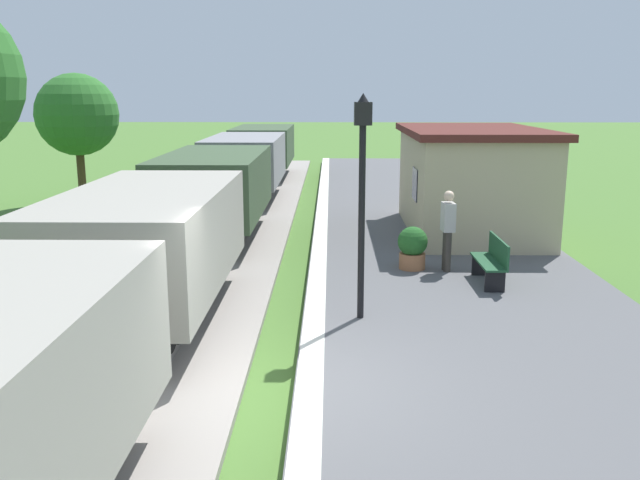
% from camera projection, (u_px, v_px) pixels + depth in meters
% --- Properties ---
extents(ground_plane, '(160.00, 160.00, 0.00)m').
position_uv_depth(ground_plane, '(279.00, 404.00, 8.77)').
color(ground_plane, '#47702D').
extents(platform_slab, '(6.00, 60.00, 0.25)m').
position_uv_depth(platform_slab, '(526.00, 397.00, 8.69)').
color(platform_slab, '#565659').
rests_on(platform_slab, ground).
extents(platform_edge_stripe, '(0.36, 60.00, 0.01)m').
position_uv_depth(platform_edge_stripe, '(309.00, 386.00, 8.70)').
color(platform_edge_stripe, silver).
rests_on(platform_edge_stripe, platform_slab).
extents(track_ballast, '(3.80, 60.00, 0.12)m').
position_uv_depth(track_ballast, '(95.00, 398.00, 8.79)').
color(track_ballast, gray).
rests_on(track_ballast, ground).
extents(rail_near, '(0.07, 60.00, 0.14)m').
position_uv_depth(rail_near, '(150.00, 389.00, 8.75)').
color(rail_near, slate).
rests_on(rail_near, track_ballast).
extents(rail_far, '(0.07, 60.00, 0.14)m').
position_uv_depth(rail_far, '(40.00, 389.00, 8.77)').
color(rail_far, slate).
rests_on(rail_far, track_ballast).
extents(freight_train, '(2.50, 32.60, 2.12)m').
position_uv_depth(freight_train, '(215.00, 191.00, 17.77)').
color(freight_train, gray).
rests_on(freight_train, rail_near).
extents(station_hut, '(3.50, 5.80, 2.78)m').
position_uv_depth(station_hut, '(470.00, 180.00, 18.01)').
color(station_hut, tan).
rests_on(station_hut, platform_slab).
extents(bench_near_hut, '(0.42, 1.50, 0.91)m').
position_uv_depth(bench_near_hut, '(492.00, 260.00, 13.25)').
color(bench_near_hut, '#1E4C2D').
rests_on(bench_near_hut, platform_slab).
extents(person_waiting, '(0.27, 0.40, 1.71)m').
position_uv_depth(person_waiting, '(448.00, 228.00, 14.09)').
color(person_waiting, '#38332D').
rests_on(person_waiting, platform_slab).
extents(potted_planter, '(0.64, 0.64, 0.92)m').
position_uv_depth(potted_planter, '(412.00, 247.00, 14.36)').
color(potted_planter, '#9E6642').
rests_on(potted_planter, platform_slab).
extents(lamp_post_near, '(0.28, 0.28, 3.70)m').
position_uv_depth(lamp_post_near, '(362.00, 166.00, 10.79)').
color(lamp_post_near, black).
rests_on(lamp_post_near, platform_slab).
extents(tree_field_distant, '(2.83, 2.83, 4.59)m').
position_uv_depth(tree_field_distant, '(77.00, 115.00, 23.30)').
color(tree_field_distant, '#4C3823').
rests_on(tree_field_distant, ground).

